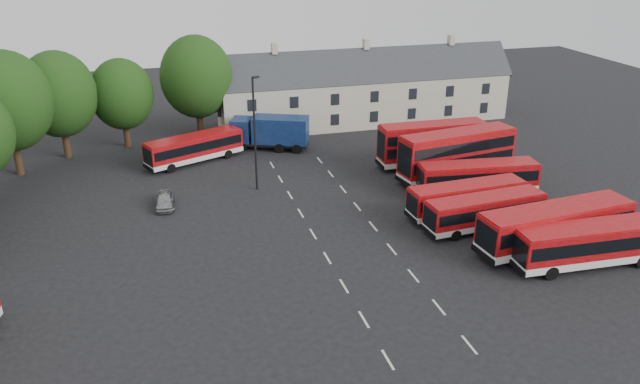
# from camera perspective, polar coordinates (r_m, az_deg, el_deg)

# --- Properties ---
(ground) EXTENTS (140.00, 140.00, 0.00)m
(ground) POSITION_cam_1_polar(r_m,az_deg,el_deg) (47.08, -0.01, -4.92)
(ground) COLOR black
(ground) RESTS_ON ground
(lane_markings) EXTENTS (5.15, 33.80, 0.01)m
(lane_markings) POSITION_cam_1_polar(r_m,az_deg,el_deg) (49.42, 2.16, -3.50)
(lane_markings) COLOR beige
(lane_markings) RESTS_ON ground
(treeline) EXTENTS (29.92, 32.59, 12.01)m
(treeline) POSITION_cam_1_polar(r_m,az_deg,el_deg) (62.12, -24.10, 6.68)
(treeline) COLOR black
(treeline) RESTS_ON ground
(terrace_houses) EXTENTS (35.70, 7.13, 10.06)m
(terrace_houses) POSITION_cam_1_polar(r_m,az_deg,el_deg) (76.65, 4.10, 9.21)
(terrace_houses) COLOR beige
(terrace_houses) RESTS_ON ground
(bus_row_a) EXTENTS (11.20, 3.03, 3.14)m
(bus_row_a) POSITION_cam_1_polar(r_m,az_deg,el_deg) (47.45, 23.51, -4.19)
(bus_row_a) COLOR silver
(bus_row_a) RESTS_ON ground
(bus_row_b) EXTENTS (12.36, 3.89, 3.44)m
(bus_row_b) POSITION_cam_1_polar(r_m,az_deg,el_deg) (48.80, 20.76, -2.76)
(bus_row_b) COLOR silver
(bus_row_b) RESTS_ON ground
(bus_row_c) EXTENTS (10.00, 3.01, 2.79)m
(bus_row_c) POSITION_cam_1_polar(r_m,az_deg,el_deg) (50.56, 14.86, -1.57)
(bus_row_c) COLOR silver
(bus_row_c) RESTS_ON ground
(bus_row_d) EXTENTS (10.06, 2.78, 2.82)m
(bus_row_d) POSITION_cam_1_polar(r_m,az_deg,el_deg) (52.57, 13.27, -0.42)
(bus_row_d) COLOR silver
(bus_row_d) RESTS_ON ground
(bus_row_e) EXTENTS (10.83, 3.67, 3.00)m
(bus_row_e) POSITION_cam_1_polar(r_m,az_deg,el_deg) (56.96, 14.23, 1.45)
(bus_row_e) COLOR silver
(bus_row_e) RESTS_ON ground
(bus_dd_south) EXTENTS (11.71, 4.29, 4.69)m
(bus_dd_south) POSITION_cam_1_polar(r_m,az_deg,el_deg) (59.86, 12.41, 3.57)
(bus_dd_south) COLOR silver
(bus_dd_south) RESTS_ON ground
(bus_dd_north) EXTENTS (10.78, 2.70, 4.40)m
(bus_dd_north) POSITION_cam_1_polar(r_m,az_deg,el_deg) (62.93, 10.21, 4.54)
(bus_dd_north) COLOR silver
(bus_dd_north) RESTS_ON ground
(bus_north) EXTENTS (10.18, 6.14, 2.86)m
(bus_north) POSITION_cam_1_polar(r_m,az_deg,el_deg) (64.31, -11.42, 4.11)
(bus_north) COLOR silver
(bus_north) RESTS_ON ground
(box_truck) EXTENTS (8.54, 5.52, 3.58)m
(box_truck) POSITION_cam_1_polar(r_m,az_deg,el_deg) (67.17, -4.51, 5.57)
(box_truck) COLOR black
(box_truck) RESTS_ON ground
(silver_car) EXTENTS (1.77, 3.79, 1.26)m
(silver_car) POSITION_cam_1_polar(r_m,az_deg,el_deg) (54.78, -14.00, -0.73)
(silver_car) COLOR #A1A3A9
(silver_car) RESTS_ON ground
(lamppost) EXTENTS (0.72, 0.44, 10.40)m
(lamppost) POSITION_cam_1_polar(r_m,az_deg,el_deg) (55.42, -5.97, 5.56)
(lamppost) COLOR black
(lamppost) RESTS_ON ground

